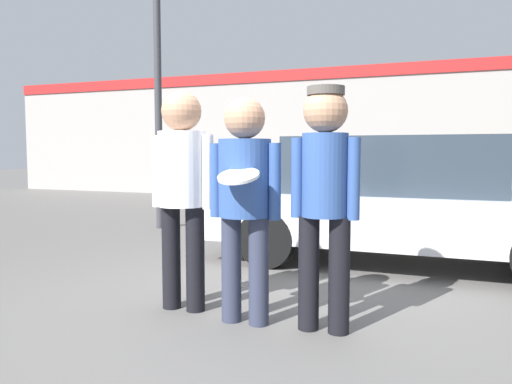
% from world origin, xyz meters
% --- Properties ---
extents(ground_plane, '(56.00, 56.00, 0.00)m').
position_xyz_m(ground_plane, '(0.00, 0.00, 0.00)').
color(ground_plane, '#5B5956').
extents(storefront_building, '(24.00, 0.22, 3.49)m').
position_xyz_m(storefront_building, '(0.00, 9.43, 1.78)').
color(storefront_building, gray).
rests_on(storefront_building, ground).
extents(person_left, '(0.55, 0.38, 1.76)m').
position_xyz_m(person_left, '(-0.46, -0.29, 1.06)').
color(person_left, black).
rests_on(person_left, ground).
extents(person_middle_with_frisbee, '(0.56, 0.61, 1.67)m').
position_xyz_m(person_middle_with_frisbee, '(0.13, -0.41, 1.00)').
color(person_middle_with_frisbee, '#2D3347').
rests_on(person_middle_with_frisbee, ground).
extents(person_right, '(0.49, 0.32, 1.73)m').
position_xyz_m(person_right, '(0.72, -0.37, 1.04)').
color(person_right, black).
rests_on(person_right, ground).
extents(parked_car_near, '(4.37, 1.84, 1.44)m').
position_xyz_m(parked_car_near, '(0.99, 2.15, 0.72)').
color(parked_car_near, silver).
rests_on(parked_car_near, ground).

